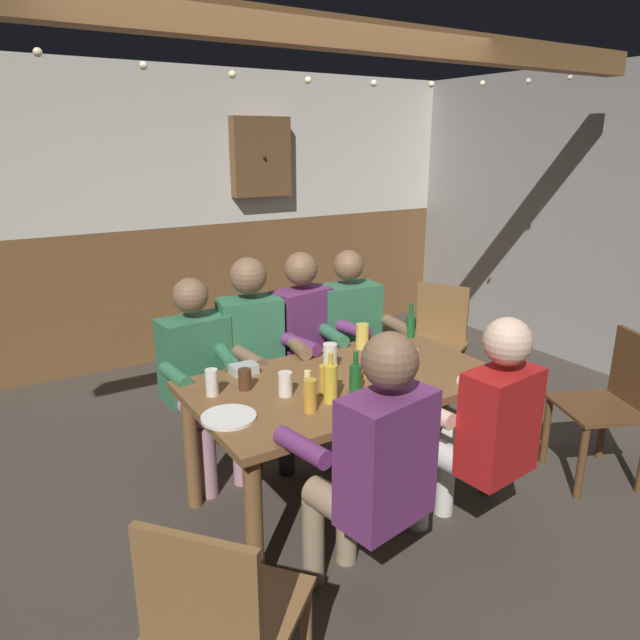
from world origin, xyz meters
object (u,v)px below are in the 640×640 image
(pint_glass_3, at_px, (310,396))
(pint_glass_7, at_px, (326,380))
(pint_glass_2, at_px, (245,379))
(chair_empty_far_end, at_px, (220,623))
(dining_table, at_px, (344,396))
(person_3, at_px, (352,333))
(condiment_caddy, at_px, (244,369))
(pint_glass_1, at_px, (285,384))
(table_candle, at_px, (308,378))
(plate_0, at_px, (229,417))
(person_4, at_px, (374,460))
(plate_1, at_px, (401,350))
(person_0, at_px, (200,370))
(person_1, at_px, (254,352))
(person_5, at_px, (483,426))
(pint_glass_6, at_px, (212,382))
(bottle_1, at_px, (411,324))
(wall_dart_cabinet, at_px, (261,157))
(pint_glass_0, at_px, (330,356))
(person_2, at_px, (309,342))
(bottle_2, at_px, (356,378))
(pint_glass_4, at_px, (368,366))
(bottle_0, at_px, (330,383))
(chair_empty_near_left, at_px, (436,340))
(chair_empty_near_right, at_px, (612,403))
(pint_glass_5, at_px, (362,336))

(pint_glass_3, height_order, pint_glass_7, pint_glass_3)
(pint_glass_2, bearing_deg, chair_empty_far_end, -119.15)
(dining_table, relative_size, person_3, 1.30)
(condiment_caddy, xyz_separation_m, pint_glass_1, (0.05, -0.37, 0.04))
(table_candle, relative_size, pint_glass_3, 0.50)
(dining_table, xyz_separation_m, plate_0, (-0.70, -0.11, 0.11))
(person_4, relative_size, plate_1, 6.24)
(dining_table, bearing_deg, person_4, -115.63)
(person_0, xyz_separation_m, table_candle, (0.33, -0.66, 0.11))
(person_1, relative_size, person_5, 1.05)
(pint_glass_6, bearing_deg, plate_1, -0.66)
(dining_table, bearing_deg, plate_1, 17.45)
(dining_table, height_order, chair_empty_far_end, chair_empty_far_end)
(plate_1, distance_m, pint_glass_6, 1.19)
(person_0, relative_size, person_4, 0.95)
(table_candle, xyz_separation_m, pint_glass_2, (-0.29, 0.13, 0.01))
(bottle_1, distance_m, pint_glass_3, 1.24)
(pint_glass_1, relative_size, wall_dart_cabinet, 0.17)
(person_4, relative_size, pint_glass_0, 8.92)
(person_0, xyz_separation_m, person_2, (0.73, 0.00, 0.03))
(bottle_2, height_order, pint_glass_0, bottle_2)
(pint_glass_4, bearing_deg, pint_glass_1, 178.16)
(pint_glass_1, bearing_deg, plate_0, -165.67)
(dining_table, distance_m, bottle_0, 0.36)
(bottle_2, bearing_deg, table_candle, 124.83)
(dining_table, xyz_separation_m, person_4, (-0.33, -0.70, 0.07))
(chair_empty_near_left, distance_m, condiment_caddy, 1.82)
(plate_1, bearing_deg, pint_glass_7, -159.11)
(chair_empty_near_right, relative_size, pint_glass_0, 6.28)
(plate_0, height_order, pint_glass_6, pint_glass_6)
(chair_empty_near_left, relative_size, pint_glass_5, 5.82)
(person_4, height_order, condiment_caddy, person_4)
(pint_glass_2, bearing_deg, person_3, 27.67)
(bottle_1, xyz_separation_m, pint_glass_6, (-1.41, -0.16, -0.02))
(pint_glass_3, xyz_separation_m, pint_glass_4, (0.48, 0.20, -0.02))
(chair_empty_near_right, height_order, pint_glass_3, pint_glass_3)
(table_candle, xyz_separation_m, condiment_caddy, (-0.21, 0.32, -0.02))
(person_4, distance_m, pint_glass_5, 1.25)
(person_4, bearing_deg, bottle_2, 52.14)
(chair_empty_near_right, distance_m, plate_0, 2.22)
(person_1, distance_m, plate_1, 0.89)
(pint_glass_5, bearing_deg, chair_empty_near_right, -41.63)
(person_0, relative_size, pint_glass_5, 7.83)
(chair_empty_near_right, relative_size, bottle_0, 3.55)
(table_candle, bearing_deg, plate_0, -164.98)
(person_4, relative_size, pint_glass_1, 10.38)
(dining_table, relative_size, pint_glass_6, 12.04)
(chair_empty_far_end, height_order, condiment_caddy, chair_empty_far_end)
(table_candle, bearing_deg, chair_empty_near_right, -21.64)
(plate_0, distance_m, bottle_0, 0.50)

